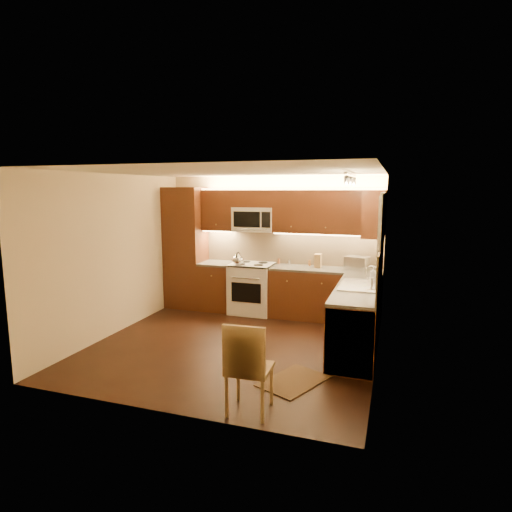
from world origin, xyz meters
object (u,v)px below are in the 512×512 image
(dining_chair, at_px, (250,366))
(knife_block, at_px, (318,261))
(toaster_oven, at_px, (357,263))
(soap_bottle, at_px, (373,273))
(microwave, at_px, (254,219))
(stove, at_px, (252,288))
(kettle, at_px, (238,258))
(sink, at_px, (359,280))

(dining_chair, bearing_deg, knife_block, 86.42)
(toaster_oven, bearing_deg, soap_bottle, -50.44)
(microwave, height_order, dining_chair, microwave)
(toaster_oven, bearing_deg, knife_block, -161.69)
(microwave, distance_m, toaster_oven, 2.00)
(knife_block, bearing_deg, stove, -174.35)
(stove, relative_size, soap_bottle, 4.64)
(toaster_oven, relative_size, soap_bottle, 1.91)
(microwave, height_order, toaster_oven, microwave)
(soap_bottle, bearing_deg, microwave, 151.37)
(stove, bearing_deg, toaster_oven, 3.36)
(kettle, height_order, dining_chair, kettle)
(microwave, bearing_deg, kettle, -117.87)
(toaster_oven, height_order, dining_chair, toaster_oven)
(sink, distance_m, dining_chair, 2.46)
(kettle, bearing_deg, sink, -22.89)
(microwave, bearing_deg, soap_bottle, -20.22)
(dining_chair, bearing_deg, sink, 66.29)
(soap_bottle, bearing_deg, dining_chair, -119.54)
(microwave, bearing_deg, stove, -90.00)
(soap_bottle, bearing_deg, sink, -119.21)
(sink, bearing_deg, stove, 150.64)
(stove, height_order, knife_block, knife_block)
(microwave, distance_m, kettle, 0.79)
(stove, xyz_separation_m, microwave, (0.00, 0.14, 1.26))
(soap_bottle, xyz_separation_m, dining_chair, (-1.05, -2.71, -0.51))
(kettle, distance_m, dining_chair, 3.46)
(stove, relative_size, dining_chair, 0.95)
(kettle, bearing_deg, toaster_oven, 8.67)
(kettle, distance_m, knife_block, 1.42)
(sink, xyz_separation_m, dining_chair, (-0.87, -2.25, -0.49))
(microwave, xyz_separation_m, soap_bottle, (2.17, -0.80, -0.72))
(toaster_oven, distance_m, soap_bottle, 0.83)
(knife_block, distance_m, soap_bottle, 1.25)
(stove, height_order, sink, sink)
(microwave, bearing_deg, sink, -32.21)
(kettle, height_order, soap_bottle, kettle)
(microwave, height_order, sink, microwave)
(stove, relative_size, sink, 1.07)
(sink, relative_size, toaster_oven, 2.28)
(kettle, xyz_separation_m, soap_bottle, (2.36, -0.44, -0.04))
(soap_bottle, bearing_deg, toaster_oven, 103.05)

